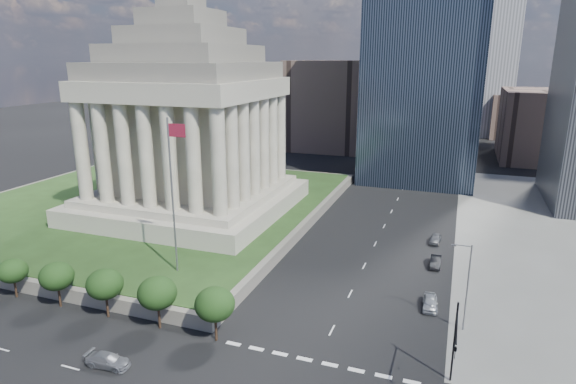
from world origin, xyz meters
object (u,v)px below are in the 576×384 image
at_px(street_lamp_north, 466,283).
at_px(parked_sedan_mid, 436,262).
at_px(parked_sedan_far, 435,239).
at_px(parked_sedan_near, 430,302).
at_px(war_memorial, 187,102).
at_px(traffic_signal_ne, 455,341).
at_px(flagpole, 173,188).
at_px(suv_grey, 108,360).

relative_size(street_lamp_north, parked_sedan_mid, 2.40).
height_order(parked_sedan_mid, parked_sedan_far, parked_sedan_mid).
bearing_deg(parked_sedan_far, parked_sedan_near, -84.06).
height_order(war_memorial, parked_sedan_near, war_memorial).
bearing_deg(traffic_signal_ne, parked_sedan_far, 95.40).
relative_size(flagpole, suv_grey, 4.46).
xyz_separation_m(war_memorial, parked_sedan_mid, (43.59, -6.65, -20.71)).
distance_m(street_lamp_north, parked_sedan_near, 7.17).
distance_m(traffic_signal_ne, parked_sedan_near, 15.97).
bearing_deg(street_lamp_north, flagpole, -178.37).
xyz_separation_m(suv_grey, parked_sedan_far, (27.70, 44.26, 0.03)).
bearing_deg(street_lamp_north, parked_sedan_mid, 102.87).
xyz_separation_m(street_lamp_north, parked_sedan_mid, (-3.73, 16.35, -4.97)).
bearing_deg(parked_sedan_far, parked_sedan_mid, -82.30).
bearing_deg(parked_sedan_near, street_lamp_north, -50.40).
bearing_deg(traffic_signal_ne, street_lamp_north, 85.81).
height_order(flagpole, street_lamp_north, flagpole).
height_order(street_lamp_north, parked_sedan_far, street_lamp_north).
height_order(street_lamp_north, parked_sedan_mid, street_lamp_north).
bearing_deg(parked_sedan_mid, war_memorial, 170.83).
bearing_deg(street_lamp_north, suv_grey, -149.90).
height_order(traffic_signal_ne, suv_grey, traffic_signal_ne).
bearing_deg(traffic_signal_ne, parked_sedan_mid, 96.00).
bearing_deg(parked_sedan_mid, parked_sedan_far, 93.14).
bearing_deg(parked_sedan_mid, parked_sedan_near, -89.94).
xyz_separation_m(war_memorial, flagpole, (12.17, -24.00, -8.29)).
bearing_deg(flagpole, parked_sedan_near, 8.57).
distance_m(flagpole, traffic_signal_ne, 36.69).
distance_m(traffic_signal_ne, parked_sedan_far, 37.45).
distance_m(street_lamp_north, parked_sedan_mid, 17.49).
height_order(war_memorial, suv_grey, war_memorial).
relative_size(war_memorial, parked_sedan_mid, 9.35).
xyz_separation_m(war_memorial, traffic_signal_ne, (46.50, -34.30, -16.15)).
bearing_deg(parked_sedan_near, flagpole, -175.71).
bearing_deg(flagpole, war_memorial, 116.89).
distance_m(parked_sedan_near, parked_sedan_far, 21.96).
bearing_deg(traffic_signal_ne, parked_sedan_near, 100.47).
bearing_deg(parked_sedan_far, war_memorial, -172.34).
bearing_deg(suv_grey, street_lamp_north, -63.54).
relative_size(flagpole, traffic_signal_ne, 2.50).
relative_size(street_lamp_north, parked_sedan_far, 2.49).
bearing_deg(parked_sedan_mid, suv_grey, -129.52).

